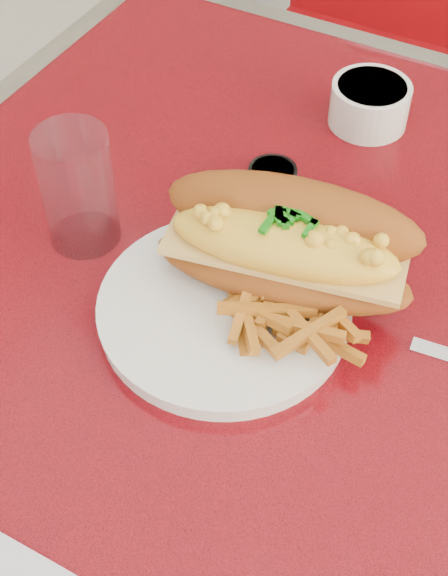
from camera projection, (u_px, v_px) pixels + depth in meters
The scene contains 8 objects.
diner_table at pixel (420, 400), 0.89m from camera, with size 1.23×0.83×0.77m.
dinner_plate at pixel (224, 309), 0.75m from camera, with size 0.25×0.25×0.02m.
mac_hoagie at pixel (287, 243), 0.74m from camera, with size 0.26×0.16×0.11m.
fries_pile at pixel (288, 300), 0.73m from camera, with size 0.12×0.11×0.04m, color orange, non-canonical shape.
fork at pixel (291, 301), 0.75m from camera, with size 0.04×0.14×0.00m.
gravy_ramekin at pixel (370, 103), 0.94m from camera, with size 0.12×0.12×0.05m.
sauce_cup_left at pixel (272, 178), 0.87m from camera, with size 0.07×0.07×0.03m.
water_tumbler at pixel (78, 189), 0.78m from camera, with size 0.07×0.07×0.13m, color #A5BDD4.
Camera 1 is at (0.04, -0.54, 1.36)m, focal length 50.00 mm.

